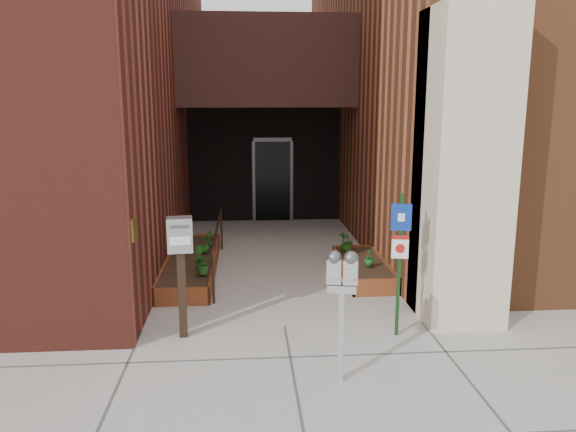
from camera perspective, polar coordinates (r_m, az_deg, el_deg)
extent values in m
plane|color=#9E9991|center=(8.14, -0.37, -11.12)|extent=(80.00, 80.00, 0.00)
cube|color=maroon|center=(15.32, -26.61, 17.42)|extent=(8.00, 14.60, 10.00)
cube|color=brown|center=(16.13, 20.48, 17.54)|extent=(8.00, 13.70, 10.00)
cube|color=beige|center=(8.34, 17.34, 4.57)|extent=(1.10, 1.20, 4.40)
cube|color=black|center=(13.53, -2.25, 15.25)|extent=(4.20, 2.00, 2.00)
cube|color=black|center=(14.99, -2.38, 5.33)|extent=(4.00, 0.30, 3.00)
cube|color=black|center=(14.88, -1.57, 3.54)|extent=(0.90, 0.06, 2.10)
cube|color=#B79338|center=(7.62, -15.38, -1.30)|extent=(0.04, 0.30, 0.30)
cube|color=maroon|center=(8.99, -10.80, -8.07)|extent=(0.90, 0.04, 0.30)
cube|color=maroon|center=(12.38, -9.02, -2.51)|extent=(0.90, 0.04, 0.30)
cube|color=maroon|center=(10.72, -12.06, -4.86)|extent=(0.04, 3.60, 0.30)
cube|color=maroon|center=(10.64, -7.45, -4.83)|extent=(0.04, 3.60, 0.30)
cube|color=black|center=(10.68, -9.76, -4.95)|extent=(0.82, 3.52, 0.26)
cube|color=maroon|center=(9.36, 9.03, -7.19)|extent=(0.80, 0.04, 0.30)
cube|color=maroon|center=(11.38, 6.53, -3.71)|extent=(0.80, 0.04, 0.30)
cube|color=maroon|center=(10.29, 5.58, -5.35)|extent=(0.04, 2.20, 0.30)
cube|color=maroon|center=(10.45, 9.71, -5.21)|extent=(0.04, 2.20, 0.30)
cube|color=black|center=(10.37, 7.66, -5.39)|extent=(0.72, 2.12, 0.26)
cylinder|color=black|center=(8.92, -7.61, -6.07)|extent=(0.04, 0.04, 0.90)
cylinder|color=black|center=(12.11, -6.78, -1.32)|extent=(0.04, 0.04, 0.90)
cylinder|color=black|center=(10.40, -7.19, -1.05)|extent=(0.04, 3.30, 0.04)
cube|color=#B6B6B9|center=(6.50, 5.40, -12.15)|extent=(0.08, 0.08, 1.07)
cube|color=#B6B6B9|center=(6.29, 5.51, -7.33)|extent=(0.34, 0.19, 0.09)
cube|color=#B6B6B9|center=(6.23, 4.70, -5.62)|extent=(0.18, 0.14, 0.28)
sphere|color=#59595B|center=(6.19, 4.73, -4.20)|extent=(0.16, 0.16, 0.16)
cube|color=white|center=(6.17, 4.67, -5.59)|extent=(0.10, 0.03, 0.05)
cube|color=#B21414|center=(6.20, 4.66, -6.34)|extent=(0.10, 0.03, 0.03)
cube|color=#B6B6B9|center=(6.23, 6.38, -5.68)|extent=(0.18, 0.14, 0.28)
sphere|color=#59595B|center=(6.18, 6.41, -4.26)|extent=(0.16, 0.16, 0.16)
cube|color=white|center=(6.17, 6.37, -5.64)|extent=(0.10, 0.03, 0.05)
cube|color=#B21414|center=(6.19, 6.35, -6.40)|extent=(0.10, 0.03, 0.03)
cube|color=#133514|center=(7.68, 11.22, -4.99)|extent=(0.05, 0.05, 1.97)
cube|color=navy|center=(7.49, 11.44, -0.12)|extent=(0.27, 0.06, 0.36)
cube|color=white|center=(7.48, 11.44, -0.13)|extent=(0.09, 0.03, 0.11)
cube|color=white|center=(7.58, 11.32, -3.10)|extent=(0.22, 0.05, 0.31)
cube|color=#B21414|center=(7.54, 11.36, -2.16)|extent=(0.22, 0.05, 0.05)
cylinder|color=#B21414|center=(7.57, 11.32, -3.25)|extent=(0.13, 0.03, 0.13)
cube|color=black|center=(7.73, -10.70, -7.80)|extent=(0.12, 0.12, 1.21)
cube|color=#A9AAAC|center=(7.50, -10.93, -1.86)|extent=(0.35, 0.28, 0.46)
cube|color=#59595B|center=(7.35, -10.98, -1.09)|extent=(0.24, 0.04, 0.04)
cube|color=white|center=(7.39, -10.92, -2.50)|extent=(0.26, 0.04, 0.11)
imported|color=#245518|center=(9.52, -8.62, -4.76)|extent=(0.36, 0.36, 0.36)
imported|color=#1E611B|center=(9.95, -9.03, -4.06)|extent=(0.27, 0.27, 0.36)
imported|color=#1E5C1A|center=(10.85, -8.45, -2.84)|extent=(0.21, 0.21, 0.32)
imported|color=#1C621F|center=(11.27, -7.97, -2.27)|extent=(0.24, 0.24, 0.32)
imported|color=#1A5E21|center=(9.96, 8.26, -4.19)|extent=(0.18, 0.18, 0.30)
imported|color=#215A19|center=(10.91, 5.63, -2.56)|extent=(0.26, 0.26, 0.36)
imported|color=#27611B|center=(10.90, 6.11, -2.65)|extent=(0.42, 0.42, 0.34)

